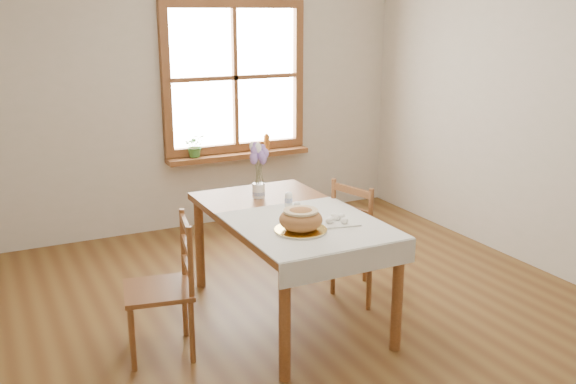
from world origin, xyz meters
name	(u,v)px	position (x,y,z in m)	size (l,w,h in m)	color
ground	(308,332)	(0.00, 0.00, 0.00)	(5.00, 5.00, 0.00)	brown
room_walls	(310,74)	(0.00, 0.00, 1.71)	(4.60, 5.10, 2.65)	beige
window	(235,78)	(0.50, 2.47, 1.45)	(1.46, 0.08, 1.46)	brown
window_sill	(239,155)	(0.50, 2.40, 0.69)	(1.46, 0.20, 0.05)	brown
dining_table	(288,225)	(0.00, 0.30, 0.66)	(0.90, 1.60, 0.75)	brown
table_linen	(309,225)	(0.00, 0.00, 0.76)	(0.91, 0.99, 0.01)	silver
chair_left	(158,288)	(-0.95, 0.18, 0.44)	(0.41, 0.43, 0.88)	brown
chair_right	(368,238)	(0.68, 0.33, 0.45)	(0.42, 0.44, 0.90)	brown
bread_plate	(301,230)	(-0.11, -0.10, 0.77)	(0.31, 0.31, 0.02)	white
bread_loaf	(301,218)	(-0.11, -0.10, 0.85)	(0.27, 0.27, 0.15)	#A5723A
egg_napkin	(338,222)	(0.18, -0.06, 0.77)	(0.24, 0.20, 0.01)	silver
eggs	(338,218)	(0.18, -0.06, 0.79)	(0.19, 0.17, 0.04)	white
salt_shaker	(297,208)	(0.03, 0.23, 0.80)	(0.05, 0.05, 0.09)	white
pepper_shaker	(289,199)	(0.06, 0.42, 0.81)	(0.05, 0.05, 0.10)	white
flower_vase	(259,192)	(-0.03, 0.72, 0.80)	(0.09, 0.09, 0.10)	white
lavender_bouquet	(258,164)	(-0.03, 0.72, 1.01)	(0.17, 0.17, 0.31)	#7D5EA7
potted_plant	(195,148)	(0.05, 2.40, 0.80)	(0.20, 0.22, 0.18)	#3C7830
amber_bottle	(267,142)	(0.80, 2.40, 0.80)	(0.06, 0.06, 0.17)	#AD6220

